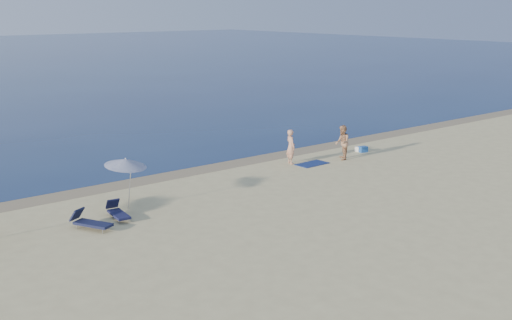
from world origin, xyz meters
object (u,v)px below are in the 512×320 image
(person_right, at_px, (342,143))
(blue_cooler, at_px, (363,149))
(person_left, at_px, (291,147))
(umbrella_near, at_px, (126,163))

(person_right, bearing_deg, blue_cooler, 142.11)
(person_right, height_order, blue_cooler, person_right)
(person_left, distance_m, umbrella_near, 10.37)
(person_right, xyz_separation_m, umbrella_near, (-12.97, -0.43, 0.97))
(person_left, xyz_separation_m, person_right, (2.76, -1.04, 0.02))
(blue_cooler, height_order, umbrella_near, umbrella_near)
(person_right, distance_m, blue_cooler, 2.40)
(blue_cooler, bearing_deg, umbrella_near, -164.90)
(person_left, bearing_deg, blue_cooler, -80.77)
(person_left, height_order, blue_cooler, person_left)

